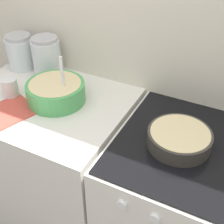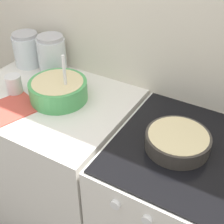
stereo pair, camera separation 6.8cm
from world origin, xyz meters
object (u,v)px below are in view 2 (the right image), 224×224
(storage_jar_left, at_px, (27,52))
(storage_jar_middle, at_px, (52,57))
(tin_can, at_px, (14,84))
(mixing_bowl, at_px, (58,89))
(stove, at_px, (185,220))
(baking_pan, at_px, (178,141))

(storage_jar_left, distance_m, storage_jar_middle, 0.19)
(storage_jar_middle, distance_m, tin_can, 0.29)
(mixing_bowl, xyz_separation_m, tin_can, (-0.24, -0.07, -0.01))
(mixing_bowl, xyz_separation_m, storage_jar_middle, (-0.21, 0.21, 0.04))
(storage_jar_middle, bearing_deg, storage_jar_left, -180.00)
(stove, xyz_separation_m, storage_jar_middle, (-0.96, 0.24, 0.55))
(baking_pan, height_order, storage_jar_middle, storage_jar_middle)
(mixing_bowl, relative_size, tin_can, 2.95)
(stove, relative_size, storage_jar_left, 4.54)
(mixing_bowl, height_order, tin_can, mixing_bowl)
(mixing_bowl, height_order, baking_pan, mixing_bowl)
(mixing_bowl, height_order, storage_jar_left, mixing_bowl)
(stove, height_order, mixing_bowl, mixing_bowl)
(storage_jar_left, height_order, storage_jar_middle, storage_jar_middle)
(stove, bearing_deg, mixing_bowl, 177.95)
(storage_jar_left, bearing_deg, tin_can, -60.71)
(baking_pan, relative_size, storage_jar_left, 1.35)
(baking_pan, xyz_separation_m, tin_can, (-0.90, -0.03, 0.01))
(mixing_bowl, height_order, storage_jar_middle, mixing_bowl)
(baking_pan, relative_size, storage_jar_middle, 1.21)
(storage_jar_middle, xyz_separation_m, tin_can, (-0.03, -0.28, -0.05))
(stove, distance_m, storage_jar_left, 1.30)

